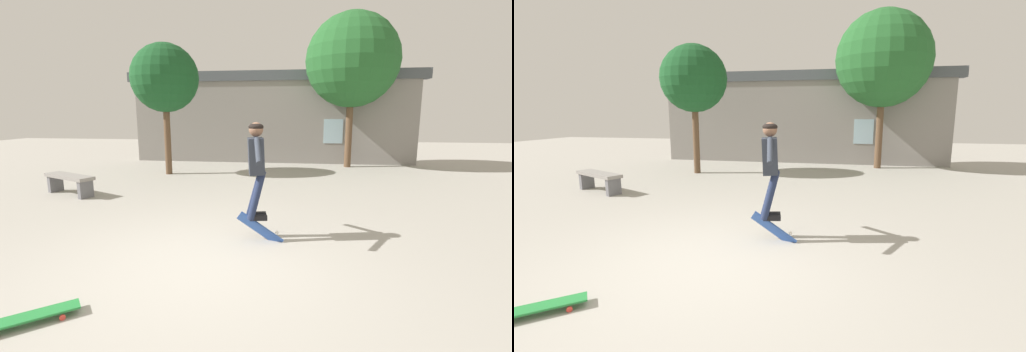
% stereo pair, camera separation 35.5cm
% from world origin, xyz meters
% --- Properties ---
extents(ground_plane, '(40.00, 40.00, 0.00)m').
position_xyz_m(ground_plane, '(0.00, 0.00, 0.00)').
color(ground_plane, '#A39E93').
extents(building_backdrop, '(11.33, 0.52, 4.61)m').
position_xyz_m(building_backdrop, '(0.03, 9.33, 1.83)').
color(building_backdrop, gray).
rests_on(building_backdrop, ground_plane).
extents(tree_right, '(3.17, 3.17, 5.26)m').
position_xyz_m(tree_right, '(2.84, 8.51, 3.67)').
color(tree_right, brown).
rests_on(tree_right, ground_plane).
extents(tree_left, '(2.06, 2.06, 3.99)m').
position_xyz_m(tree_left, '(-2.97, 6.26, 2.94)').
color(tree_left, brown).
rests_on(tree_left, ground_plane).
extents(park_bench, '(1.52, 0.96, 0.48)m').
position_xyz_m(park_bench, '(-4.22, 3.25, 0.34)').
color(park_bench, gray).
rests_on(park_bench, ground_plane).
extents(skater, '(0.36, 1.19, 1.44)m').
position_xyz_m(skater, '(0.54, 0.93, 1.20)').
color(skater, '#282D38').
extents(skateboard_flipping, '(0.73, 0.18, 0.57)m').
position_xyz_m(skateboard_flipping, '(0.61, 0.89, 0.19)').
color(skateboard_flipping, '#2D519E').
extents(skateboard_resting, '(0.76, 0.68, 0.08)m').
position_xyz_m(skateboard_resting, '(-1.23, -1.47, 0.07)').
color(skateboard_resting, '#237F38').
rests_on(skateboard_resting, ground_plane).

